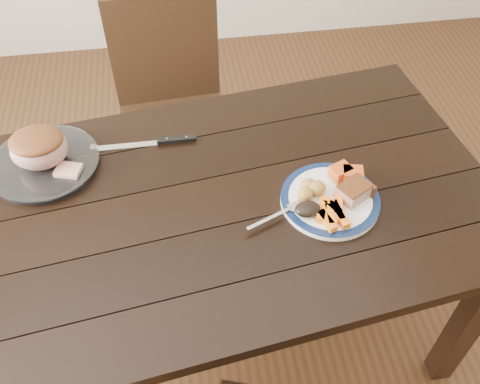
{
  "coord_description": "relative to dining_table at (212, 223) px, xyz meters",
  "views": [
    {
      "loc": [
        -0.06,
        -0.97,
        1.87
      ],
      "look_at": [
        0.08,
        -0.02,
        0.8
      ],
      "focal_mm": 40.0,
      "sensor_mm": 36.0,
      "label": 1
    }
  ],
  "objects": [
    {
      "name": "dining_table",
      "position": [
        0.0,
        0.0,
        0.0
      ],
      "size": [
        1.71,
        1.11,
        0.75
      ],
      "rotation": [
        0.0,
        0.0,
        0.13
      ],
      "color": "black",
      "rests_on": "ground"
    },
    {
      "name": "carving_knife",
      "position": [
        -0.11,
        0.26,
        0.1
      ],
      "size": [
        0.32,
        0.02,
        0.01
      ],
      "rotation": [
        0.0,
        0.0,
        -0.01
      ],
      "color": "silver",
      "rests_on": "dining_table"
    },
    {
      "name": "chair_far",
      "position": [
        -0.08,
        0.74,
        -0.13
      ],
      "size": [
        0.45,
        0.46,
        0.93
      ],
      "rotation": [
        0.0,
        0.0,
        3.21
      ],
      "color": "black",
      "rests_on": "ground"
    },
    {
      "name": "fork",
      "position": [
        0.18,
        -0.09,
        0.11
      ],
      "size": [
        0.17,
        0.09,
        0.0
      ],
      "rotation": [
        0.0,
        0.0,
        0.4
      ],
      "color": "silver",
      "rests_on": "dinner_plate"
    },
    {
      "name": "dinner_plate",
      "position": [
        0.33,
        -0.05,
        0.1
      ],
      "size": [
        0.27,
        0.27,
        0.02
      ],
      "primitive_type": "cylinder",
      "color": "white",
      "rests_on": "dining_table"
    },
    {
      "name": "roasted_potatoes",
      "position": [
        0.28,
        -0.03,
        0.13
      ],
      "size": [
        0.08,
        0.07,
        0.04
      ],
      "color": "gold",
      "rests_on": "dinner_plate"
    },
    {
      "name": "serving_platter",
      "position": [
        -0.46,
        0.21,
        0.1
      ],
      "size": [
        0.31,
        0.31,
        0.02
      ],
      "primitive_type": "cylinder",
      "color": "white",
      "rests_on": "dining_table"
    },
    {
      "name": "roast_joint",
      "position": [
        -0.46,
        0.21,
        0.16
      ],
      "size": [
        0.16,
        0.14,
        0.11
      ],
      "primitive_type": "ellipsoid",
      "color": "#B0776B",
      "rests_on": "serving_platter"
    },
    {
      "name": "pumpkin_wedges",
      "position": [
        0.39,
        0.01,
        0.13
      ],
      "size": [
        0.1,
        0.07,
        0.04
      ],
      "color": "#F9541B",
      "rests_on": "dinner_plate"
    },
    {
      "name": "carrot_batons",
      "position": [
        0.31,
        -0.11,
        0.12
      ],
      "size": [
        0.09,
        0.12,
        0.02
      ],
      "color": "orange",
      "rests_on": "dinner_plate"
    },
    {
      "name": "pork_slice",
      "position": [
        0.39,
        -0.05,
        0.13
      ],
      "size": [
        0.11,
        0.1,
        0.04
      ],
      "primitive_type": "cube",
      "rotation": [
        0.0,
        0.0,
        0.53
      ],
      "color": "tan",
      "rests_on": "dinner_plate"
    },
    {
      "name": "dark_mushroom",
      "position": [
        0.25,
        -0.09,
        0.13
      ],
      "size": [
        0.07,
        0.05,
        0.03
      ],
      "primitive_type": "ellipsoid",
      "color": "black",
      "rests_on": "dinner_plate"
    },
    {
      "name": "ground",
      "position": [
        0.0,
        0.0,
        -0.66
      ],
      "size": [
        4.0,
        4.0,
        0.0
      ],
      "primitive_type": "plane",
      "color": "#472B16",
      "rests_on": "ground"
    },
    {
      "name": "cut_slice",
      "position": [
        -0.39,
        0.16,
        0.12
      ],
      "size": [
        0.08,
        0.07,
        0.02
      ],
      "primitive_type": "cube",
      "rotation": [
        0.0,
        0.0,
        -0.31
      ],
      "color": "tan",
      "rests_on": "serving_platter"
    },
    {
      "name": "plate_rim",
      "position": [
        0.33,
        -0.05,
        0.11
      ],
      "size": [
        0.27,
        0.27,
        0.02
      ],
      "primitive_type": "torus",
      "color": "#0C1C3F",
      "rests_on": "dinner_plate"
    }
  ]
}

